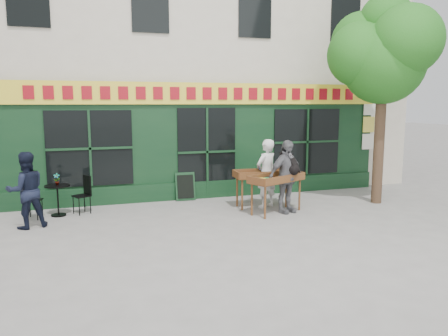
% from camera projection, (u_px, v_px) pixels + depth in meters
% --- Properties ---
extents(ground, '(80.00, 80.00, 0.00)m').
position_uv_depth(ground, '(233.00, 218.00, 10.52)').
color(ground, slate).
rests_on(ground, ground).
extents(building, '(14.00, 7.26, 10.00)m').
position_uv_depth(building, '(178.00, 39.00, 15.40)').
color(building, beige).
rests_on(building, ground).
extents(street_tree, '(3.05, 2.90, 5.60)m').
position_uv_depth(street_tree, '(384.00, 51.00, 11.56)').
color(street_tree, '#382619').
rests_on(street_tree, ground).
extents(book_cart_center, '(1.62, 1.18, 0.99)m').
position_uv_depth(book_cart_center, '(277.00, 181.00, 10.87)').
color(book_cart_center, brown).
rests_on(book_cart_center, ground).
extents(dog, '(0.56, 0.69, 0.60)m').
position_uv_depth(dog, '(291.00, 162.00, 10.86)').
color(dog, black).
rests_on(dog, book_cart_center).
extents(woman, '(0.78, 0.66, 1.81)m').
position_uv_depth(woman, '(266.00, 173.00, 11.47)').
color(woman, silver).
rests_on(woman, ground).
extents(book_cart_right, '(1.52, 0.68, 0.99)m').
position_uv_depth(book_cart_right, '(263.00, 176.00, 11.52)').
color(book_cart_right, brown).
rests_on(book_cart_right, ground).
extents(man_right, '(1.16, 0.75, 1.83)m').
position_uv_depth(man_right, '(286.00, 177.00, 10.89)').
color(man_right, '#57575C').
rests_on(man_right, ground).
extents(bistro_table, '(0.60, 0.60, 0.76)m').
position_uv_depth(bistro_table, '(58.00, 194.00, 10.61)').
color(bistro_table, black).
rests_on(bistro_table, ground).
extents(bistro_chair_left, '(0.45, 0.45, 0.95)m').
position_uv_depth(bistro_chair_left, '(29.00, 196.00, 10.35)').
color(bistro_chair_left, black).
rests_on(bistro_chair_left, ground).
extents(bistro_chair_right, '(0.49, 0.49, 0.95)m').
position_uv_depth(bistro_chair_right, '(85.00, 191.00, 10.89)').
color(bistro_chair_right, black).
rests_on(bistro_chair_right, ground).
extents(potted_plant, '(0.16, 0.11, 0.29)m').
position_uv_depth(potted_plant, '(57.00, 179.00, 10.56)').
color(potted_plant, gray).
rests_on(potted_plant, bistro_table).
extents(man_left, '(0.98, 0.87, 1.70)m').
position_uv_depth(man_left, '(26.00, 190.00, 9.55)').
color(man_left, black).
rests_on(man_left, ground).
extents(chalkboard, '(0.56, 0.21, 0.79)m').
position_uv_depth(chalkboard, '(185.00, 187.00, 12.32)').
color(chalkboard, black).
rests_on(chalkboard, ground).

